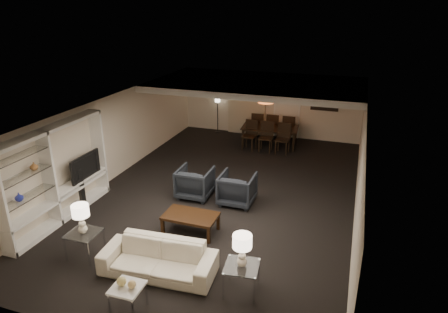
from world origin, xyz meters
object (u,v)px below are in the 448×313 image
coffee_table (191,223)px  dining_table (270,136)px  vase_blue (19,197)px  television (82,166)px  chair_nl (249,136)px  chair_nr (283,139)px  vase_amber (34,166)px  table_lamp_right (242,251)px  armchair_right (237,189)px  side_table_left (85,244)px  chair_fr (289,129)px  chair_nm (266,137)px  pendant_light (266,99)px  floor_lamp (218,115)px  floor_speaker (81,189)px  chair_fl (258,126)px  table_lamp_left (81,219)px  sofa (158,259)px  side_table_right (242,279)px  marble_table (128,299)px  chair_fm (274,127)px  armchair_left (195,182)px

coffee_table → dining_table: dining_table is taller
vase_blue → television: bearing=89.2°
chair_nl → chair_nr: 1.20m
vase_amber → table_lamp_right: bearing=-6.1°
armchair_right → vase_amber: (-3.83, -2.78, 1.23)m
side_table_left → chair_fr: 9.08m
table_lamp_right → chair_nm: size_ratio=0.60×
armchair_right → chair_nm: 4.07m
chair_nm → pendant_light: bearing=-101.6°
chair_nl → floor_lamp: floor_lamp is taller
floor_speaker → chair_fl: 7.48m
table_lamp_left → chair_nr: size_ratio=0.60×
pendant_light → sofa: 7.43m
coffee_table → armchair_right: (0.60, 1.70, 0.20)m
chair_fl → chair_fr: bearing=177.1°
coffee_table → side_table_right: (1.70, -1.60, 0.07)m
television → chair_nr: (4.20, 5.35, -0.54)m
dining_table → television: bearing=-125.8°
marble_table → vase_blue: 3.52m
table_lamp_left → chair_fm: size_ratio=0.60×
pendant_light → side_table_right: (1.32, -7.24, -1.63)m
sofa → armchair_left: size_ratio=2.45×
pendant_light → table_lamp_right: size_ratio=0.82×
side_table_right → vase_blue: (-4.93, -0.02, 0.87)m
coffee_table → floor_speaker: bearing=176.6°
vase_amber → chair_fm: bearing=66.0°
sofa → side_table_right: (1.70, 0.00, -0.04)m
table_lamp_right → chair_nr: table_lamp_right is taller
armchair_left → table_lamp_left: 3.51m
sofa → side_table_left: 1.70m
floor_speaker → chair_nm: size_ratio=1.01×
sofa → dining_table: (0.41, 8.01, 0.03)m
armchair_right → chair_fl: chair_fl is taller
coffee_table → side_table_left: (-1.70, -1.60, 0.07)m
chair_fl → armchair_left: bearing=82.8°
marble_table → chair_fl: (-0.19, 9.76, 0.27)m
vase_blue → vase_amber: bearing=90.0°
table_lamp_right → table_lamp_left: bearing=180.0°
dining_table → floor_lamp: 2.57m
pendant_light → armchair_right: (0.22, -3.94, -1.50)m
chair_nr → sofa: bearing=-94.6°
side_table_right → table_lamp_left: size_ratio=0.97×
chair_fl → table_lamp_right: bearing=99.5°
chair_nl → marble_table: bearing=-81.2°
coffee_table → side_table_left: size_ratio=2.00×
floor_lamp → vase_blue: bearing=-98.0°
chair_nm → armchair_left: bearing=-104.8°
armchair_left → dining_table: armchair_left is taller
pendant_light → chair_nl: size_ratio=0.49×
table_lamp_left → chair_fl: (1.51, 8.66, -0.37)m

